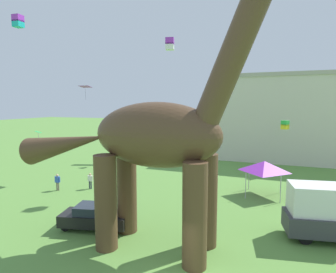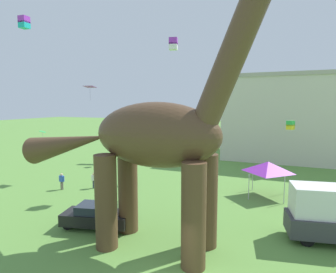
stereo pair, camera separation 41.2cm
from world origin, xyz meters
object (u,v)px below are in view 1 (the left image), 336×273
at_px(person_watching_child, 124,176).
at_px(kite_mid_left, 125,115).
at_px(dinosaur_sculpture, 155,135).
at_px(parked_box_truck, 335,213).
at_px(parked_sedan_left, 95,217).
at_px(kite_far_left, 85,87).
at_px(kite_far_right, 38,132).
at_px(kite_high_right, 170,44).
at_px(kite_drifting, 285,125).
at_px(festival_canopy_tent, 264,166).
at_px(person_photographer, 90,179).
at_px(kite_near_high, 18,21).
at_px(person_strolling_adult, 57,181).

height_order(person_watching_child, kite_mid_left, kite_mid_left).
relative_size(dinosaur_sculpture, parked_box_truck, 2.91).
distance_m(parked_sedan_left, kite_far_left, 16.28).
bearing_deg(kite_far_right, kite_far_left, 95.29).
distance_m(kite_high_right, kite_drifting, 15.91).
distance_m(festival_canopy_tent, kite_drifting, 9.84).
height_order(parked_box_truck, person_watching_child, parked_box_truck).
height_order(person_watching_child, kite_far_right, kite_far_right).
xyz_separation_m(parked_sedan_left, kite_drifting, (11.10, 19.98, 4.66)).
bearing_deg(person_photographer, kite_drifting, 144.25).
distance_m(parked_box_truck, kite_far_left, 24.66).
bearing_deg(parked_sedan_left, dinosaur_sculpture, -22.01).
relative_size(kite_far_left, kite_mid_left, 0.49).
relative_size(parked_sedan_left, kite_high_right, 4.31).
bearing_deg(kite_near_high, parked_box_truck, -8.69).
bearing_deg(kite_mid_left, kite_near_high, -116.34).
distance_m(festival_canopy_tent, kite_mid_left, 20.56).
xyz_separation_m(person_photographer, kite_far_right, (-2.39, -3.45, 4.62)).
distance_m(person_strolling_adult, kite_far_right, 5.00).
xyz_separation_m(parked_box_truck, person_photographer, (-19.21, 3.26, -0.76)).
height_order(festival_canopy_tent, kite_mid_left, kite_mid_left).
distance_m(person_strolling_adult, kite_near_high, 16.67).
bearing_deg(kite_high_right, kite_mid_left, 138.08).
xyz_separation_m(person_strolling_adult, kite_mid_left, (-0.90, 13.76, 5.33)).
relative_size(parked_sedan_left, person_photographer, 3.07).
bearing_deg(parked_box_truck, festival_canopy_tent, 110.09).
distance_m(festival_canopy_tent, kite_far_left, 19.37).
bearing_deg(kite_far_right, festival_canopy_tent, 22.52).
bearing_deg(kite_mid_left, person_watching_child, -60.55).
bearing_deg(festival_canopy_tent, kite_mid_left, 155.09).
xyz_separation_m(parked_sedan_left, kite_mid_left, (-8.87, 19.25, 5.43)).
bearing_deg(festival_canopy_tent, kite_drifting, 80.04).
bearing_deg(kite_high_right, kite_far_left, 177.83).
bearing_deg(festival_canopy_tent, parked_box_truck, -58.97).
bearing_deg(parked_box_truck, person_watching_child, 151.36).
bearing_deg(person_photographer, kite_high_right, 133.45).
xyz_separation_m(kite_far_right, kite_near_high, (-6.53, 4.49, 10.57)).
height_order(kite_far_right, kite_mid_left, kite_mid_left).
height_order(parked_sedan_left, person_photographer, parked_sedan_left).
bearing_deg(kite_drifting, parked_sedan_left, -119.06).
relative_size(dinosaur_sculpture, kite_far_right, 21.14).
xyz_separation_m(person_strolling_adult, person_watching_child, (4.84, 3.59, 0.03)).
xyz_separation_m(dinosaur_sculpture, festival_canopy_tent, (5.07, 11.37, -3.65)).
bearing_deg(parked_sedan_left, festival_canopy_tent, 34.83).
relative_size(dinosaur_sculpture, person_watching_child, 11.04).
xyz_separation_m(person_watching_child, kite_mid_left, (-5.74, 10.17, 5.30)).
bearing_deg(kite_mid_left, dinosaur_sculpture, -56.27).
relative_size(parked_sedan_left, parked_box_truck, 0.76).
relative_size(person_photographer, person_strolling_adult, 0.97).
bearing_deg(person_strolling_adult, person_photographer, -3.48).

